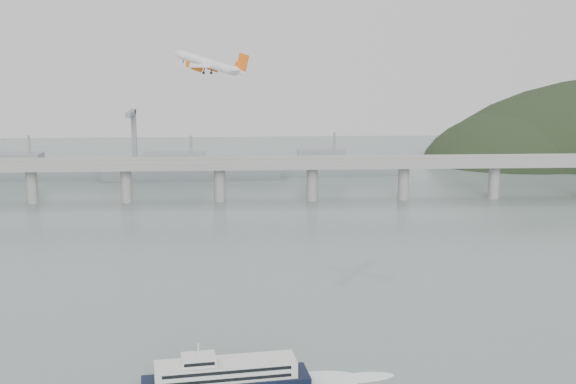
{
  "coord_description": "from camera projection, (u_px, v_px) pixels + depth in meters",
  "views": [
    {
      "loc": [
        -12.45,
        -207.41,
        92.54
      ],
      "look_at": [
        0.0,
        55.0,
        36.0
      ],
      "focal_mm": 48.0,
      "sensor_mm": 36.0,
      "label": 1
    }
  ],
  "objects": [
    {
      "name": "airliner",
      "position": [
        209.0,
        64.0,
        307.97
      ],
      "size": [
        33.06,
        31.37,
        11.33
      ],
      "rotation": [
        0.05,
        -0.23,
        2.56
      ],
      "color": "white",
      "rests_on": "ground"
    },
    {
      "name": "bridge",
      "position": [
        273.0,
        169.0,
        414.12
      ],
      "size": [
        800.0,
        22.0,
        23.9
      ],
      "color": "gray",
      "rests_on": "ground"
    },
    {
      "name": "ferry",
      "position": [
        226.0,
        376.0,
        199.69
      ],
      "size": [
        71.42,
        19.58,
        13.5
      ],
      "rotation": [
        0.0,
        0.0,
        0.14
      ],
      "color": "black",
      "rests_on": "ground"
    },
    {
      "name": "ground",
      "position": [
        297.0,
        353.0,
        222.58
      ],
      "size": [
        900.0,
        900.0,
        0.0
      ],
      "primitive_type": "plane",
      "color": "slate",
      "rests_on": "ground"
    },
    {
      "name": "distant_fleet",
      "position": [
        20.0,
        170.0,
        472.93
      ],
      "size": [
        453.0,
        60.9,
        40.0
      ],
      "color": "slate",
      "rests_on": "ground"
    }
  ]
}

